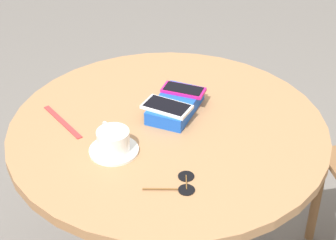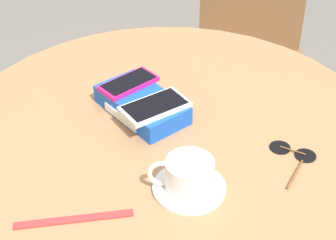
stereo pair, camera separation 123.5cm
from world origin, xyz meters
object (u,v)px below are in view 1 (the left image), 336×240
object	(u,v)px
coffee_cup	(113,139)
sunglasses	(183,184)
phone_white	(167,107)
round_table	(168,158)
phone_magenta	(183,90)
phone_box	(175,106)
saucer	(114,150)
lanyard_strap	(62,122)

from	to	relation	value
coffee_cup	sunglasses	size ratio (longest dim) A/B	0.89
phone_white	coffee_cup	distance (m)	0.21
round_table	phone_magenta	size ratio (longest dim) A/B	6.61
round_table	phone_magenta	xyz separation A→B (m)	(-0.13, -0.03, 0.17)
phone_box	saucer	size ratio (longest dim) A/B	1.65
coffee_cup	lanyard_strap	world-z (taller)	coffee_cup
saucer	coffee_cup	world-z (taller)	coffee_cup
phone_magenta	lanyard_strap	size ratio (longest dim) A/B	0.68
phone_white	sunglasses	world-z (taller)	phone_white
lanyard_strap	phone_box	bearing A→B (deg)	135.05
phone_magenta	phone_white	world-z (taller)	same
phone_white	sunglasses	size ratio (longest dim) A/B	1.15
phone_box	sunglasses	world-z (taller)	phone_box
round_table	coffee_cup	bearing A→B (deg)	-15.77
round_table	saucer	bearing A→B (deg)	-14.95
phone_white	coffee_cup	bearing A→B (deg)	-8.93
phone_box	coffee_cup	world-z (taller)	coffee_cup
coffee_cup	phone_box	bearing A→B (deg)	174.30
round_table	phone_box	size ratio (longest dim) A/B	4.14
lanyard_strap	saucer	bearing A→B (deg)	84.04
coffee_cup	sunglasses	xyz separation A→B (m)	(0.01, 0.23, -0.04)
lanyard_strap	round_table	bearing A→B (deg)	121.73
coffee_cup	lanyard_strap	xyz separation A→B (m)	(-0.02, -0.21, -0.04)
phone_box	phone_white	xyz separation A→B (m)	(0.05, 0.01, 0.03)
phone_magenta	phone_white	bearing A→B (deg)	6.99
round_table	lanyard_strap	size ratio (longest dim) A/B	4.50
round_table	sunglasses	bearing A→B (deg)	43.64
phone_magenta	coffee_cup	bearing A→B (deg)	-3.55
phone_box	lanyard_strap	bearing A→B (deg)	-44.95
sunglasses	phone_magenta	bearing A→B (deg)	-146.10
round_table	lanyard_strap	bearing A→B (deg)	-58.27
saucer	coffee_cup	size ratio (longest dim) A/B	1.18
saucer	sunglasses	distance (m)	0.23
phone_box	coffee_cup	distance (m)	0.26
lanyard_strap	sunglasses	world-z (taller)	sunglasses
phone_magenta	lanyard_strap	xyz separation A→B (m)	(0.29, -0.23, -0.05)
phone_magenta	round_table	bearing A→B (deg)	14.28
phone_white	round_table	bearing A→B (deg)	41.72
round_table	coffee_cup	distance (m)	0.25
phone_white	lanyard_strap	xyz separation A→B (m)	(0.18, -0.24, -0.05)
phone_white	coffee_cup	size ratio (longest dim) A/B	1.29
lanyard_strap	sunglasses	size ratio (longest dim) A/B	1.60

